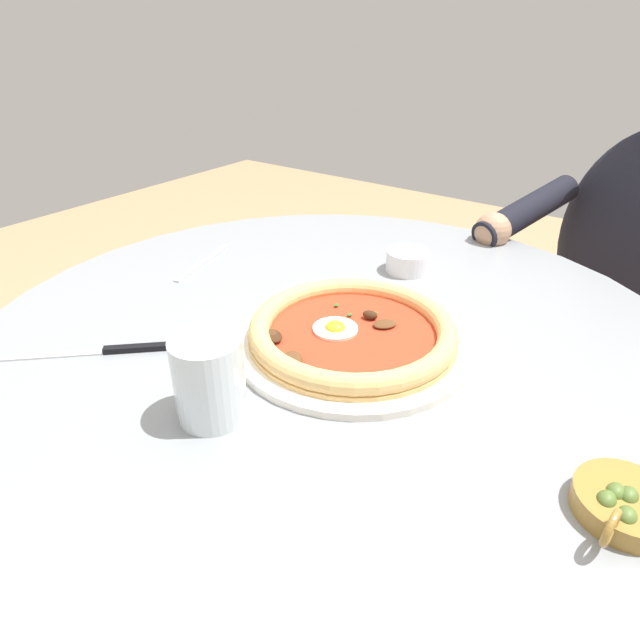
# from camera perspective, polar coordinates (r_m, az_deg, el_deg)

# --- Properties ---
(ground_plane) EXTENTS (6.00, 6.00, 0.02)m
(ground_plane) POSITION_cam_1_polar(r_m,az_deg,el_deg) (1.29, 0.82, -30.72)
(ground_plane) COLOR tan
(dining_table) EXTENTS (0.99, 0.99, 0.73)m
(dining_table) POSITION_cam_1_polar(r_m,az_deg,el_deg) (0.82, 1.12, -9.63)
(dining_table) COLOR gray
(dining_table) RESTS_ON ground
(pizza_on_plate) EXTENTS (0.31, 0.31, 0.04)m
(pizza_on_plate) POSITION_cam_1_polar(r_m,az_deg,el_deg) (0.70, 3.45, -1.42)
(pizza_on_plate) COLOR white
(pizza_on_plate) RESTS_ON dining_table
(water_glass) EXTENTS (0.08, 0.08, 0.10)m
(water_glass) POSITION_cam_1_polar(r_m,az_deg,el_deg) (0.58, -11.83, -6.63)
(water_glass) COLOR silver
(water_glass) RESTS_ON dining_table
(steak_knife) EXTENTS (0.16, 0.17, 0.01)m
(steak_knife) POSITION_cam_1_polar(r_m,az_deg,el_deg) (0.74, -21.71, -3.06)
(steak_knife) COLOR silver
(steak_knife) RESTS_ON dining_table
(ramekin_capers) EXTENTS (0.07, 0.07, 0.04)m
(ramekin_capers) POSITION_cam_1_polar(r_m,az_deg,el_deg) (0.92, 9.37, 6.31)
(ramekin_capers) COLOR white
(ramekin_capers) RESTS_ON dining_table
(olive_pan) EXTENTS (0.12, 0.09, 0.04)m
(olive_pan) POSITION_cam_1_polar(r_m,az_deg,el_deg) (0.55, 29.86, -16.70)
(olive_pan) COLOR olive
(olive_pan) RESTS_ON dining_table
(fork_utensil) EXTENTS (0.16, 0.05, 0.00)m
(fork_utensil) POSITION_cam_1_polar(r_m,az_deg,el_deg) (0.96, -12.43, 6.00)
(fork_utensil) COLOR #BCBCC1
(fork_utensil) RESTS_ON dining_table
(diner_person) EXTENTS (0.47, 0.50, 1.10)m
(diner_person) POSITION_cam_1_polar(r_m,az_deg,el_deg) (1.36, 29.11, -1.52)
(diner_person) COLOR #282833
(diner_person) RESTS_ON ground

